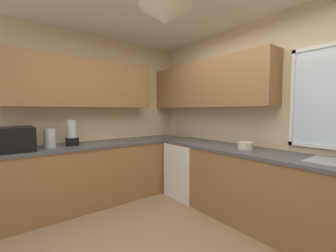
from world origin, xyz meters
The scene contains 8 objects.
room_shell centered at (-0.39, 0.49, 1.76)m, with size 4.24×3.42×2.65m.
counter_run_left centered at (-1.75, 0.00, 0.46)m, with size 0.65×3.03×0.91m.
counter_run_back centered at (0.21, 1.34, 0.46)m, with size 3.33×0.65×0.91m.
dishwasher centered at (-1.09, 1.31, 0.43)m, with size 0.60×0.60×0.87m, color white.
microwave centered at (-1.75, -0.96, 1.06)m, with size 0.48×0.36×0.29m, color black.
kettle centered at (-1.73, -0.60, 1.04)m, with size 0.15×0.15×0.25m, color #B7B7BC.
bowl centered at (-0.09, 1.34, 0.96)m, with size 0.19×0.19×0.09m, color beige.
blender_appliance centered at (-1.75, -0.33, 1.07)m, with size 0.15×0.15×0.36m.
Camera 1 is at (1.45, -1.10, 1.40)m, focal length 23.08 mm.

